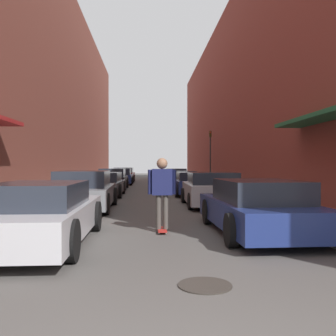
{
  "coord_description": "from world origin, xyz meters",
  "views": [
    {
      "loc": [
        -0.16,
        -2.03,
        1.56
      ],
      "look_at": [
        0.63,
        11.94,
        1.46
      ],
      "focal_mm": 40.0,
      "sensor_mm": 36.0,
      "label": 1
    }
  ],
  "objects_px": {
    "parked_car_left_3": "(113,179)",
    "traffic_light": "(210,152)",
    "parked_car_left_2": "(103,184)",
    "parked_car_left_4": "(120,177)",
    "parked_car_right_1": "(212,190)",
    "skateboarder": "(162,187)",
    "parked_car_left_1": "(84,191)",
    "parked_car_right_3": "(183,180)",
    "parked_car_left_0": "(41,214)",
    "parked_car_right_0": "(257,208)",
    "manhole_cover": "(205,285)",
    "parked_car_right_4": "(176,177)",
    "parked_car_left_5": "(124,175)",
    "parked_car_right_2": "(193,184)"
  },
  "relations": [
    {
      "from": "parked_car_left_1",
      "to": "parked_car_right_3",
      "type": "relative_size",
      "value": 1.1
    },
    {
      "from": "parked_car_right_0",
      "to": "parked_car_left_3",
      "type": "bearing_deg",
      "value": 106.28
    },
    {
      "from": "skateboarder",
      "to": "manhole_cover",
      "type": "bearing_deg",
      "value": -84.2
    },
    {
      "from": "parked_car_left_3",
      "to": "parked_car_right_0",
      "type": "xyz_separation_m",
      "value": [
        4.72,
        -16.17,
        -0.05
      ]
    },
    {
      "from": "parked_car_left_1",
      "to": "parked_car_left_3",
      "type": "height_order",
      "value": "parked_car_left_1"
    },
    {
      "from": "parked_car_left_2",
      "to": "parked_car_right_4",
      "type": "height_order",
      "value": "parked_car_right_4"
    },
    {
      "from": "parked_car_right_4",
      "to": "traffic_light",
      "type": "xyz_separation_m",
      "value": [
        2.16,
        -4.04,
        1.88
      ]
    },
    {
      "from": "parked_car_left_3",
      "to": "parked_car_right_4",
      "type": "distance_m",
      "value": 7.7
    },
    {
      "from": "parked_car_left_3",
      "to": "parked_car_right_2",
      "type": "height_order",
      "value": "parked_car_left_3"
    },
    {
      "from": "parked_car_right_1",
      "to": "skateboarder",
      "type": "distance_m",
      "value": 5.9
    },
    {
      "from": "parked_car_right_3",
      "to": "manhole_cover",
      "type": "distance_m",
      "value": 20.33
    },
    {
      "from": "traffic_light",
      "to": "parked_car_right_3",
      "type": "bearing_deg",
      "value": -142.59
    },
    {
      "from": "parked_car_left_1",
      "to": "traffic_light",
      "type": "bearing_deg",
      "value": 63.41
    },
    {
      "from": "parked_car_left_0",
      "to": "parked_car_left_3",
      "type": "bearing_deg",
      "value": 90.53
    },
    {
      "from": "parked_car_left_3",
      "to": "parked_car_right_4",
      "type": "xyz_separation_m",
      "value": [
        4.61,
        6.17,
        -0.02
      ]
    },
    {
      "from": "skateboarder",
      "to": "traffic_light",
      "type": "relative_size",
      "value": 0.44
    },
    {
      "from": "parked_car_left_5",
      "to": "parked_car_left_3",
      "type": "bearing_deg",
      "value": -90.23
    },
    {
      "from": "parked_car_right_2",
      "to": "parked_car_left_2",
      "type": "bearing_deg",
      "value": -176.64
    },
    {
      "from": "parked_car_left_0",
      "to": "manhole_cover",
      "type": "distance_m",
      "value": 3.91
    },
    {
      "from": "parked_car_left_3",
      "to": "traffic_light",
      "type": "bearing_deg",
      "value": 17.51
    },
    {
      "from": "parked_car_left_1",
      "to": "parked_car_right_0",
      "type": "relative_size",
      "value": 1.05
    },
    {
      "from": "parked_car_left_3",
      "to": "parked_car_right_1",
      "type": "distance_m",
      "value": 11.36
    },
    {
      "from": "parked_car_left_0",
      "to": "parked_car_left_2",
      "type": "xyz_separation_m",
      "value": [
        -0.13,
        11.55,
        -0.01
      ]
    },
    {
      "from": "parked_car_left_0",
      "to": "parked_car_right_0",
      "type": "xyz_separation_m",
      "value": [
        4.57,
        0.9,
        -0.01
      ]
    },
    {
      "from": "parked_car_left_1",
      "to": "skateboarder",
      "type": "distance_m",
      "value": 5.2
    },
    {
      "from": "parked_car_right_4",
      "to": "manhole_cover",
      "type": "xyz_separation_m",
      "value": [
        -1.64,
        -25.91,
        -0.62
      ]
    },
    {
      "from": "parked_car_right_0",
      "to": "parked_car_right_1",
      "type": "relative_size",
      "value": 1.11
    },
    {
      "from": "parked_car_left_0",
      "to": "parked_car_left_1",
      "type": "height_order",
      "value": "parked_car_left_1"
    },
    {
      "from": "parked_car_left_2",
      "to": "parked_car_left_3",
      "type": "distance_m",
      "value": 5.53
    },
    {
      "from": "parked_car_left_1",
      "to": "parked_car_left_4",
      "type": "xyz_separation_m",
      "value": [
        0.02,
        17.06,
        -0.03
      ]
    },
    {
      "from": "parked_car_right_0",
      "to": "parked_car_left_1",
      "type": "bearing_deg",
      "value": 133.98
    },
    {
      "from": "parked_car_right_0",
      "to": "parked_car_right_3",
      "type": "xyz_separation_m",
      "value": [
        -0.07,
        16.69,
        -0.02
      ]
    },
    {
      "from": "parked_car_left_5",
      "to": "parked_car_right_1",
      "type": "xyz_separation_m",
      "value": [
        4.65,
        -21.24,
        -0.02
      ]
    },
    {
      "from": "parked_car_left_3",
      "to": "parked_car_right_1",
      "type": "height_order",
      "value": "parked_car_left_3"
    },
    {
      "from": "parked_car_left_0",
      "to": "parked_car_left_4",
      "type": "relative_size",
      "value": 1.11
    },
    {
      "from": "parked_car_left_1",
      "to": "parked_car_right_4",
      "type": "relative_size",
      "value": 1.1
    },
    {
      "from": "parked_car_right_1",
      "to": "skateboarder",
      "type": "bearing_deg",
      "value": -111.11
    },
    {
      "from": "parked_car_right_3",
      "to": "parked_car_right_1",
      "type": "bearing_deg",
      "value": -89.79
    },
    {
      "from": "parked_car_left_0",
      "to": "manhole_cover",
      "type": "xyz_separation_m",
      "value": [
        2.81,
        -2.65,
        -0.6
      ]
    },
    {
      "from": "parked_car_left_0",
      "to": "parked_car_left_3",
      "type": "distance_m",
      "value": 17.08
    },
    {
      "from": "parked_car_left_0",
      "to": "skateboarder",
      "type": "distance_m",
      "value": 2.76
    },
    {
      "from": "parked_car_left_0",
      "to": "traffic_light",
      "type": "bearing_deg",
      "value": 71.01
    },
    {
      "from": "parked_car_left_1",
      "to": "parked_car_left_5",
      "type": "xyz_separation_m",
      "value": [
        0.01,
        22.21,
        -0.01
      ]
    },
    {
      "from": "parked_car_left_5",
      "to": "parked_car_left_4",
      "type": "bearing_deg",
      "value": -89.85
    },
    {
      "from": "parked_car_left_1",
      "to": "parked_car_left_3",
      "type": "relative_size",
      "value": 1.05
    },
    {
      "from": "parked_car_right_0",
      "to": "traffic_light",
      "type": "xyz_separation_m",
      "value": [
        2.05,
        18.31,
        1.91
      ]
    },
    {
      "from": "parked_car_left_2",
      "to": "parked_car_right_0",
      "type": "relative_size",
      "value": 1.0
    },
    {
      "from": "parked_car_left_1",
      "to": "parked_car_right_1",
      "type": "bearing_deg",
      "value": 11.76
    },
    {
      "from": "parked_car_right_3",
      "to": "traffic_light",
      "type": "height_order",
      "value": "traffic_light"
    },
    {
      "from": "parked_car_left_2",
      "to": "parked_car_left_4",
      "type": "xyz_separation_m",
      "value": [
        0.03,
        11.27,
        0.04
      ]
    }
  ]
}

